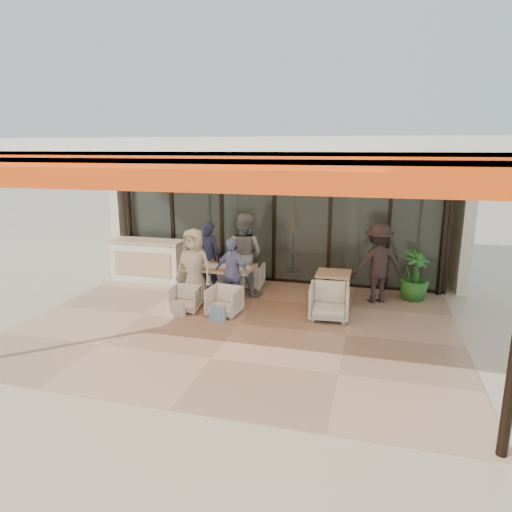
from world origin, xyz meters
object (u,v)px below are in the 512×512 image
Objects in this scene: dining_table at (220,269)px; potted_palm at (414,275)px; chair_near_right at (224,300)px; diner_navy at (209,257)px; side_table at (333,277)px; diner_periwinkle at (232,273)px; diner_grey at (244,254)px; chair_far_left at (217,271)px; chair_near_left at (185,298)px; diner_cream at (194,267)px; host_counter at (148,260)px; chair_far_right at (250,275)px; standing_woman at (377,263)px; side_chair at (329,300)px.

potted_palm is at bearing 13.31° from dining_table.
dining_table is at bearing 119.13° from chair_near_right.
diner_navy is 2.91m from side_table.
diner_periwinkle reaches higher than dining_table.
diner_grey is at bearing 171.08° from side_table.
potted_palm is at bearing -172.91° from chair_far_left.
diner_navy is at bearing 83.88° from chair_near_left.
diner_cream is at bearing 59.92° from diner_grey.
diner_grey is at bearing 45.97° from dining_table.
host_counter is at bearing 149.18° from diner_cream.
dining_table reaches higher than chair_far_right.
side_table is at bearing 2.82° from dining_table.
diner_navy is (-0.84, -0.50, 0.50)m from chair_far_right.
diner_cream is (0.00, -1.40, 0.46)m from chair_far_left.
host_counter is 5.59m from standing_woman.
host_counter is at bearing 150.05° from chair_near_right.
dining_table is 0.92× the size of diner_cream.
dining_table is 0.63m from diner_cream.
diner_periwinkle is (0.43, -0.46, 0.05)m from dining_table.
chair_near_left is 4.96m from potted_palm.
diner_cream is at bearing 172.67° from side_chair.
diner_cream is at bearing -9.38° from standing_woman.
diner_grey is (-0.00, 1.40, 0.62)m from chair_near_right.
diner_cream is (-0.84, -1.40, 0.49)m from chair_far_right.
diner_cream is 4.79m from potted_palm.
side_chair is at bearing 175.24° from diner_navy.
host_counter is 1.81m from chair_far_left.
side_chair is (2.89, 0.33, 0.09)m from chair_near_left.
diner_cream is 0.93× the size of standing_woman.
side_table is at bearing 14.37° from chair_near_left.
potted_palm is (4.15, 0.98, -0.12)m from dining_table.
chair_near_left is at bearing -177.43° from side_chair.
host_counter is 2.40m from dining_table.
dining_table is 4.27m from potted_palm.
chair_far_right is 1.13× the size of chair_near_left.
diner_grey is at bearing 155.84° from chair_far_left.
diner_cream reaches higher than potted_palm.
chair_near_right is 0.38× the size of diner_navy.
diner_periwinkle is at bearing 127.57° from chair_far_left.
chair_far_right reaches higher than chair_near_left.
chair_near_right is 1.71m from diner_navy.
side_table is (2.89, 0.58, -0.18)m from diner_cream.
diner_cream is 2.12× the size of side_chair.
dining_table is 1.94× the size of side_chair.
diner_periwinkle reaches higher than potted_palm.
diner_navy is (-0.84, 1.40, 0.51)m from chair_near_right.
side_table is 0.65× the size of potted_palm.
side_table is (4.69, -0.77, 0.11)m from host_counter.
dining_table is (2.22, -0.89, 0.15)m from host_counter.
host_counter is 0.99× the size of diner_grey.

